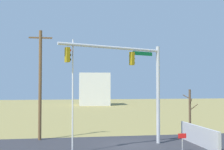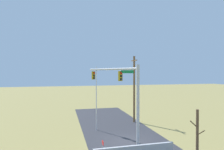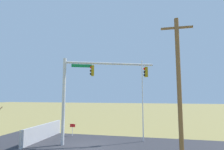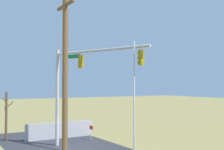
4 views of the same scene
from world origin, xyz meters
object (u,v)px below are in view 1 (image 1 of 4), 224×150
at_px(signal_mast, 135,74).
at_px(flagpole, 73,96).
at_px(distant_building, 94,89).
at_px(utility_pole, 40,83).
at_px(open_sign, 182,138).
at_px(bare_tree, 190,112).

relative_size(signal_mast, flagpole, 1.05).
xyz_separation_m(flagpole, distant_building, (7.09, 51.42, -0.01)).
bearing_deg(signal_mast, flagpole, -159.23).
distance_m(utility_pole, open_sign, 12.09).
height_order(bare_tree, distant_building, distant_building).
xyz_separation_m(flagpole, utility_pole, (-2.42, 5.59, 0.92)).
distance_m(utility_pole, distant_building, 46.82).
bearing_deg(bare_tree, distant_building, 94.33).
xyz_separation_m(flagpole, bare_tree, (10.56, 5.60, -1.62)).
height_order(utility_pole, bare_tree, utility_pole).
bearing_deg(open_sign, bare_tree, 62.08).
xyz_separation_m(signal_mast, bare_tree, (5.93, 3.85, -3.14)).
distance_m(flagpole, open_sign, 7.79).
bearing_deg(signal_mast, open_sign, -42.99).
relative_size(open_sign, distant_building, 0.16).
height_order(flagpole, open_sign, flagpole).
bearing_deg(distant_building, utility_pole, 171.33).
xyz_separation_m(utility_pole, distant_building, (9.50, 45.84, -0.94)).
xyz_separation_m(bare_tree, distant_building, (-3.47, 45.82, 1.60)).
bearing_deg(open_sign, distant_building, 90.16).
bearing_deg(flagpole, signal_mast, 20.77).
xyz_separation_m(flagpole, open_sign, (7.23, -0.68, -2.81)).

